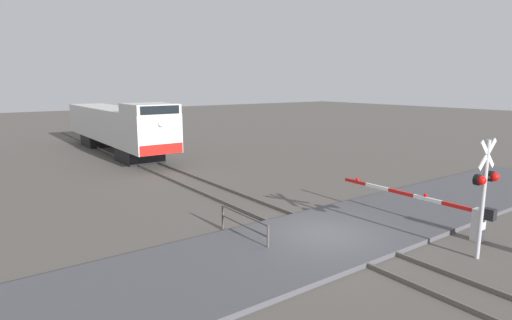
# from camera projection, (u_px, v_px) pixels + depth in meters

# --- Properties ---
(ground_plane) EXTENTS (160.00, 160.00, 0.00)m
(ground_plane) POSITION_uv_depth(u_px,v_px,m) (325.00, 238.00, 15.13)
(ground_plane) COLOR #514C47
(rail_track_left) EXTENTS (0.08, 80.00, 0.15)m
(rail_track_left) POSITION_uv_depth(u_px,v_px,m) (311.00, 240.00, 14.70)
(rail_track_left) COLOR #59544C
(rail_track_left) RESTS_ON ground_plane
(rail_track_right) EXTENTS (0.08, 80.00, 0.15)m
(rail_track_right) POSITION_uv_depth(u_px,v_px,m) (339.00, 232.00, 15.53)
(rail_track_right) COLOR #59544C
(rail_track_right) RESTS_ON ground_plane
(road_surface) EXTENTS (36.00, 4.98, 0.17)m
(road_surface) POSITION_uv_depth(u_px,v_px,m) (326.00, 236.00, 15.12)
(road_surface) COLOR #47474C
(road_surface) RESTS_ON ground_plane
(locomotive) EXTENTS (3.01, 17.75, 4.20)m
(locomotive) POSITION_uv_depth(u_px,v_px,m) (117.00, 126.00, 32.93)
(locomotive) COLOR black
(locomotive) RESTS_ON ground_plane
(crossing_signal) EXTENTS (1.18, 0.33, 3.87)m
(crossing_signal) POSITION_uv_depth(u_px,v_px,m) (485.00, 186.00, 12.95)
(crossing_signal) COLOR #ADADB2
(crossing_signal) RESTS_ON ground_plane
(crossing_gate) EXTENTS (0.36, 6.73, 1.29)m
(crossing_gate) POSITION_uv_depth(u_px,v_px,m) (452.00, 212.00, 15.50)
(crossing_gate) COLOR silver
(crossing_gate) RESTS_ON ground_plane
(guard_railing) EXTENTS (0.08, 2.94, 0.95)m
(guard_railing) POSITION_uv_depth(u_px,v_px,m) (244.00, 223.00, 14.91)
(guard_railing) COLOR #4C4742
(guard_railing) RESTS_ON ground_plane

